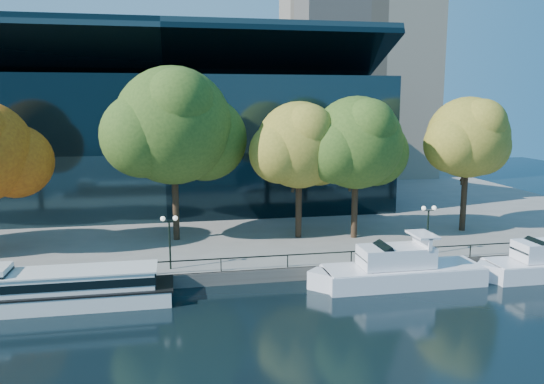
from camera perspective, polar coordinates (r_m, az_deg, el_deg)
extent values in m
plane|color=black|center=(36.77, -5.00, -11.53)|extent=(160.00, 160.00, 0.00)
cube|color=slate|center=(71.85, -7.93, -0.63)|extent=(90.00, 67.00, 1.00)
cube|color=#47443F|center=(39.45, -5.46, -9.26)|extent=(90.00, 0.25, 1.00)
cube|color=black|center=(39.20, -5.52, -7.16)|extent=(88.20, 0.08, 0.08)
cube|color=black|center=(39.35, -5.51, -7.86)|extent=(0.07, 0.07, 0.90)
cube|color=black|center=(66.34, -11.35, 4.95)|extent=(50.00, 24.00, 16.00)
cube|color=black|center=(62.27, -11.68, 13.40)|extent=(50.00, 17.14, 7.86)
cube|color=silver|center=(38.05, -21.42, -10.57)|extent=(13.83, 3.36, 1.09)
cube|color=black|center=(37.87, -21.47, -9.77)|extent=(14.11, 3.43, 0.12)
cube|color=silver|center=(37.58, -20.78, -8.87)|extent=(10.79, 2.75, 1.19)
cube|color=black|center=(37.57, -20.79, -8.80)|extent=(10.93, 2.82, 0.54)
cube|color=silver|center=(37.39, -20.84, -7.94)|extent=(11.07, 2.89, 0.10)
cube|color=white|center=(40.54, 13.88, -8.72)|extent=(11.80, 3.37, 1.35)
cube|color=white|center=(38.54, 5.76, -9.46)|extent=(2.58, 2.58, 1.35)
cube|color=white|center=(40.33, 13.92, -7.78)|extent=(11.56, 3.30, 0.09)
cube|color=white|center=(39.85, 13.19, -6.73)|extent=(5.31, 2.53, 1.46)
cube|color=black|center=(39.24, 11.13, -6.75)|extent=(2.32, 2.43, 1.84)
cube|color=white|center=(40.41, 15.86, -5.05)|extent=(0.28, 2.63, 0.90)
cube|color=white|center=(40.30, 15.89, -4.43)|extent=(1.57, 2.63, 0.17)
cube|color=white|center=(43.41, 22.50, -7.98)|extent=(2.40, 2.40, 1.31)
cube|color=black|center=(44.75, 26.02, -5.61)|extent=(1.99, 2.19, 1.64)
sphere|color=#9D390C|center=(48.30, -25.87, 2.99)|extent=(6.04, 6.04, 6.04)
cylinder|color=black|center=(47.89, -10.36, -0.31)|extent=(0.56, 0.56, 8.18)
cylinder|color=black|center=(47.65, -9.87, 3.56)|extent=(1.27, 1.94, 4.08)
cylinder|color=black|center=(47.18, -10.95, 3.11)|extent=(1.16, 1.32, 3.65)
sphere|color=#2E4C17|center=(47.23, -10.58, 7.04)|extent=(10.27, 10.27, 10.27)
sphere|color=#2E4C17|center=(48.93, -7.22, 5.71)|extent=(7.70, 7.70, 7.70)
sphere|color=#2E4C17|center=(46.31, -13.74, 5.92)|extent=(7.19, 7.19, 7.19)
sphere|color=#2E4C17|center=(45.13, -9.98, 9.22)|extent=(6.16, 6.16, 6.16)
cylinder|color=black|center=(48.18, 2.88, -0.96)|extent=(0.56, 0.56, 6.77)
cylinder|color=black|center=(48.07, 3.44, 2.22)|extent=(1.11, 1.66, 3.39)
cylinder|color=black|center=(47.41, 2.52, 1.83)|extent=(1.02, 1.15, 3.03)
sphere|color=olive|center=(47.50, 2.94, 5.07)|extent=(7.75, 7.75, 7.75)
sphere|color=olive|center=(49.25, 5.03, 4.08)|extent=(5.81, 5.81, 5.81)
sphere|color=olive|center=(46.38, 0.82, 4.25)|extent=(5.43, 5.43, 5.43)
sphere|color=olive|center=(46.00, 3.88, 6.60)|extent=(4.65, 4.65, 4.65)
cylinder|color=black|center=(48.60, 8.89, -0.87)|extent=(0.56, 0.56, 6.93)
cylinder|color=black|center=(48.53, 9.45, 2.36)|extent=(1.13, 1.69, 3.48)
cylinder|color=black|center=(47.80, 8.63, 1.97)|extent=(1.04, 1.17, 3.11)
sphere|color=#2E4C17|center=(47.93, 9.05, 5.26)|extent=(8.26, 8.26, 8.26)
sphere|color=#2E4C17|center=(49.97, 11.00, 4.19)|extent=(6.20, 6.20, 6.20)
sphere|color=#2E4C17|center=(46.54, 6.97, 4.41)|extent=(5.78, 5.78, 5.78)
sphere|color=#2E4C17|center=(46.43, 10.27, 6.87)|extent=(4.96, 4.96, 4.96)
cylinder|color=black|center=(53.89, 19.96, -0.18)|extent=(0.56, 0.56, 7.17)
cylinder|color=black|center=(53.94, 20.49, 2.82)|extent=(1.15, 1.74, 3.59)
cylinder|color=black|center=(53.08, 19.91, 2.48)|extent=(1.06, 1.20, 3.21)
sphere|color=olive|center=(53.29, 20.30, 5.53)|extent=(7.60, 7.60, 7.60)
sphere|color=olive|center=(55.41, 21.50, 4.61)|extent=(5.70, 5.70, 5.70)
sphere|color=olive|center=(51.72, 18.88, 4.86)|extent=(5.32, 5.32, 5.32)
sphere|color=olive|center=(52.12, 21.60, 6.83)|extent=(4.56, 4.56, 4.56)
cylinder|color=black|center=(40.03, -10.92, -5.67)|extent=(0.14, 0.14, 3.60)
cube|color=black|center=(39.59, -11.01, -3.09)|extent=(0.90, 0.06, 0.06)
sphere|color=white|center=(39.55, -11.67, -2.82)|extent=(0.36, 0.36, 0.36)
sphere|color=white|center=(39.54, -10.37, -2.78)|extent=(0.36, 0.36, 0.36)
cylinder|color=black|center=(44.81, 16.40, -4.24)|extent=(0.14, 0.14, 3.60)
cube|color=black|center=(44.41, 16.51, -1.92)|extent=(0.90, 0.06, 0.06)
sphere|color=white|center=(44.17, 16.00, -1.69)|extent=(0.36, 0.36, 0.36)
sphere|color=white|center=(44.58, 17.04, -1.64)|extent=(0.36, 0.36, 0.36)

